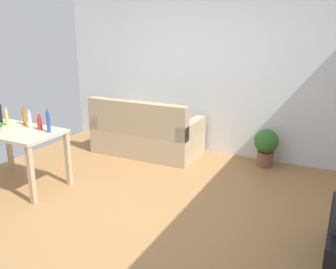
% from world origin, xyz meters
% --- Properties ---
extents(ground_plane, '(5.20, 4.40, 0.02)m').
position_xyz_m(ground_plane, '(0.00, 0.00, -0.01)').
color(ground_plane, '#9E7042').
extents(wall_rear, '(5.20, 0.10, 2.70)m').
position_xyz_m(wall_rear, '(0.00, 2.20, 1.35)').
color(wall_rear, silver).
rests_on(wall_rear, ground_plane).
extents(couch, '(1.70, 0.84, 0.92)m').
position_xyz_m(couch, '(-0.84, 1.59, 0.31)').
color(couch, tan).
rests_on(couch, ground_plane).
extents(desk, '(1.22, 0.74, 0.76)m').
position_xyz_m(desk, '(-1.73, -0.21, 0.65)').
color(desk, '#C6B28E').
rests_on(desk, ground_plane).
extents(potted_plant, '(0.36, 0.36, 0.57)m').
position_xyz_m(potted_plant, '(1.03, 1.90, 0.33)').
color(potted_plant, brown).
rests_on(potted_plant, ground_plane).
extents(bottle_dark, '(0.06, 0.06, 0.30)m').
position_xyz_m(bottle_dark, '(-2.18, -0.04, 0.89)').
color(bottle_dark, black).
rests_on(bottle_dark, desk).
extents(bottle_squat, '(0.05, 0.05, 0.25)m').
position_xyz_m(bottle_squat, '(-1.99, -0.10, 0.87)').
color(bottle_squat, '#BCB24C').
rests_on(bottle_squat, desk).
extents(bottle_amber, '(0.05, 0.05, 0.26)m').
position_xyz_m(bottle_amber, '(-1.80, 0.02, 0.87)').
color(bottle_amber, '#9E6019').
rests_on(bottle_amber, desk).
extents(bottle_clear, '(0.05, 0.05, 0.24)m').
position_xyz_m(bottle_clear, '(-1.63, -0.05, 0.86)').
color(bottle_clear, silver).
rests_on(bottle_clear, desk).
extents(bottle_red, '(0.06, 0.06, 0.20)m').
position_xyz_m(bottle_red, '(-1.45, -0.06, 0.85)').
color(bottle_red, '#AD2323').
rests_on(bottle_red, desk).
extents(bottle_blue, '(0.05, 0.05, 0.29)m').
position_xyz_m(bottle_blue, '(-1.26, -0.10, 0.89)').
color(bottle_blue, '#2347A3').
rests_on(bottle_blue, desk).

